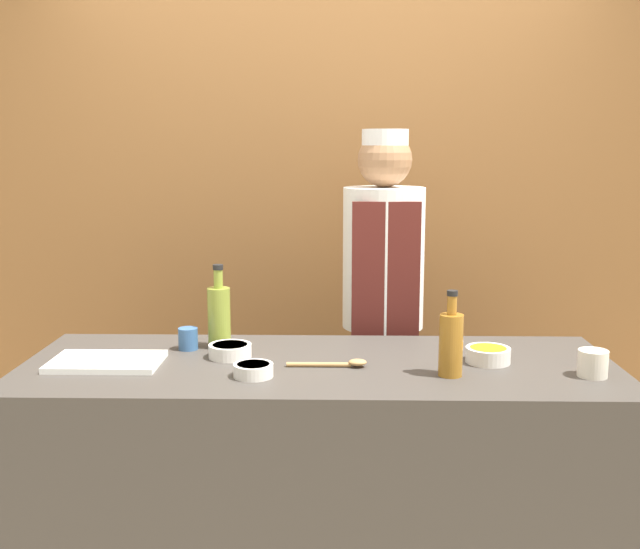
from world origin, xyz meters
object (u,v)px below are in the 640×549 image
at_px(bottle_oil, 219,315).
at_px(bottle_amber, 451,343).
at_px(cutting_board, 106,362).
at_px(wooden_spoon, 339,363).
at_px(sauce_bowl_orange, 488,354).
at_px(sauce_bowl_yellow, 230,350).
at_px(cup_cream, 593,363).
at_px(sauce_bowl_brown, 253,369).
at_px(chef_center, 383,315).
at_px(cup_blue, 188,339).

bearing_deg(bottle_oil, bottle_amber, -22.32).
bearing_deg(bottle_oil, cutting_board, -146.83).
height_order(bottle_amber, wooden_spoon, bottle_amber).
bearing_deg(cutting_board, sauce_bowl_orange, 2.38).
height_order(sauce_bowl_yellow, cup_cream, cup_cream).
bearing_deg(bottle_oil, cup_cream, -14.65).
relative_size(sauce_bowl_brown, bottle_amber, 0.46).
distance_m(sauce_bowl_brown, bottle_amber, 0.64).
bearing_deg(cup_cream, chef_center, 129.12).
bearing_deg(bottle_oil, sauce_bowl_yellow, -66.57).
xyz_separation_m(sauce_bowl_orange, bottle_oil, (-0.95, 0.17, 0.09)).
bearing_deg(sauce_bowl_yellow, bottle_amber, -14.82).
distance_m(sauce_bowl_yellow, sauce_bowl_orange, 0.89).
xyz_separation_m(bottle_amber, chef_center, (-0.17, 0.77, -0.08)).
xyz_separation_m(cutting_board, wooden_spoon, (0.79, -0.01, 0.00)).
xyz_separation_m(cutting_board, bottle_amber, (1.14, -0.10, 0.10)).
bearing_deg(sauce_bowl_brown, chef_center, 59.69).
relative_size(sauce_bowl_brown, cutting_board, 0.35).
height_order(sauce_bowl_yellow, bottle_amber, bottle_amber).
xyz_separation_m(sauce_bowl_brown, bottle_oil, (-0.16, 0.35, 0.10)).
distance_m(cutting_board, cup_blue, 0.31).
bearing_deg(cup_blue, wooden_spoon, -20.88).
bearing_deg(sauce_bowl_orange, cup_blue, 172.24).
bearing_deg(sauce_bowl_orange, cutting_board, -177.62).
height_order(sauce_bowl_yellow, bottle_oil, bottle_oil).
bearing_deg(cutting_board, sauce_bowl_brown, -13.36).
xyz_separation_m(sauce_bowl_orange, wooden_spoon, (-0.51, -0.07, -0.02)).
xyz_separation_m(bottle_oil, cup_blue, (-0.11, -0.03, -0.08)).
bearing_deg(sauce_bowl_yellow, cup_blue, 149.00).
bearing_deg(cup_blue, sauce_bowl_orange, -7.76).
relative_size(bottle_amber, cup_blue, 3.51).
xyz_separation_m(sauce_bowl_orange, cup_cream, (0.30, -0.15, 0.01)).
relative_size(sauce_bowl_brown, wooden_spoon, 0.48).
bearing_deg(cup_cream, cup_blue, 167.73).
distance_m(bottle_amber, wooden_spoon, 0.38).
relative_size(sauce_bowl_brown, cup_cream, 1.36).
relative_size(cup_blue, cup_cream, 0.84).
xyz_separation_m(cutting_board, cup_cream, (1.60, -0.10, 0.03)).
relative_size(sauce_bowl_orange, chef_center, 0.09).
distance_m(sauce_bowl_brown, cutting_board, 0.53).
height_order(bottle_oil, cup_blue, bottle_oil).
bearing_deg(sauce_bowl_yellow, cup_cream, -9.31).
distance_m(sauce_bowl_orange, cutting_board, 1.30).
bearing_deg(wooden_spoon, cup_cream, -6.09).
bearing_deg(sauce_bowl_yellow, sauce_bowl_brown, -64.29).
bearing_deg(chef_center, cup_blue, -147.26).
bearing_deg(bottle_amber, sauce_bowl_yellow, 165.18).
height_order(sauce_bowl_orange, bottle_oil, bottle_oil).
bearing_deg(wooden_spoon, cup_blue, 159.12).
distance_m(sauce_bowl_yellow, bottle_amber, 0.77).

